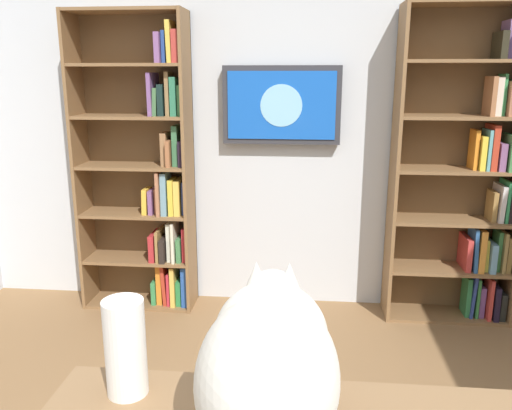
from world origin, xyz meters
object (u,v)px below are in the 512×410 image
wall_mounted_tv (282,105)px  paper_towel_roll (125,347)px  bookshelf_left (472,174)px  cat (268,361)px  bookshelf_right (148,174)px

wall_mounted_tv → paper_towel_roll: (0.30, 2.25, -0.51)m
bookshelf_left → cat: size_ratio=3.36×
bookshelf_left → paper_towel_roll: bookshelf_left is taller
bookshelf_left → bookshelf_right: (2.11, 0.00, -0.04)m
wall_mounted_tv → bookshelf_right: bearing=5.5°
bookshelf_left → cat: 2.56m
bookshelf_left → wall_mounted_tv: bearing=-4.0°
wall_mounted_tv → bookshelf_left: bearing=176.0°
bookshelf_right → wall_mounted_tv: size_ratio=2.58×
bookshelf_right → cat: (-0.98, 2.29, 0.01)m
bookshelf_left → bookshelf_right: bookshelf_left is taller
bookshelf_left → cat: bearing=63.8°
bookshelf_left → bookshelf_right: size_ratio=1.01×
paper_towel_roll → wall_mounted_tv: bearing=-97.6°
bookshelf_left → paper_towel_roll: (1.52, 2.16, -0.08)m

